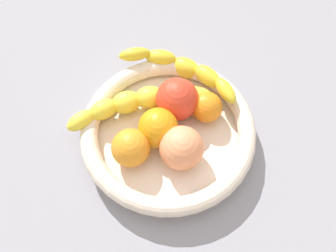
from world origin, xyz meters
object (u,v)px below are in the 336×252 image
at_px(fruit_bowl, 168,132).
at_px(orange_front, 158,128).
at_px(peach_blush, 182,148).
at_px(banana_draped_left, 183,68).
at_px(tomato_red, 177,99).
at_px(orange_mid_left, 207,107).
at_px(orange_mid_right, 131,148).
at_px(banana_draped_right, 139,102).

height_order(fruit_bowl, orange_front, orange_front).
relative_size(fruit_bowl, peach_blush, 4.13).
height_order(banana_draped_left, tomato_red, tomato_red).
height_order(fruit_bowl, tomato_red, tomato_red).
bearing_deg(orange_mid_left, orange_mid_right, -30.49).
bearing_deg(tomato_red, fruit_bowl, 9.40).
bearing_deg(orange_mid_left, orange_front, -34.70).
relative_size(orange_mid_left, peach_blush, 0.75).
xyz_separation_m(orange_mid_left, orange_mid_right, (0.13, -0.08, 0.00)).
relative_size(banana_draped_right, tomato_red, 2.73).
relative_size(fruit_bowl, banana_draped_left, 1.25).
xyz_separation_m(orange_mid_right, tomato_red, (-0.11, 0.03, 0.01)).
distance_m(banana_draped_right, peach_blush, 0.12).
bearing_deg(banana_draped_right, orange_mid_right, 21.81).
height_order(orange_mid_left, tomato_red, tomato_red).
xyz_separation_m(fruit_bowl, peach_blush, (0.03, 0.04, 0.03)).
bearing_deg(fruit_bowl, orange_front, -44.29).
distance_m(banana_draped_right, tomato_red, 0.07).
distance_m(orange_mid_left, peach_blush, 0.09).
bearing_deg(fruit_bowl, orange_mid_left, 147.41).
height_order(orange_front, orange_mid_right, orange_front).
bearing_deg(banana_draped_left, orange_mid_left, 53.32).
height_order(orange_mid_right, peach_blush, peach_blush).
distance_m(banana_draped_left, orange_front, 0.13).
height_order(orange_mid_left, orange_mid_right, orange_mid_right).
distance_m(banana_draped_left, peach_blush, 0.16).
xyz_separation_m(fruit_bowl, orange_mid_right, (0.06, -0.03, 0.02)).
height_order(banana_draped_left, orange_front, orange_front).
bearing_deg(fruit_bowl, peach_blush, 53.90).
relative_size(banana_draped_left, orange_mid_right, 3.76).
relative_size(banana_draped_left, peach_blush, 3.30).
relative_size(fruit_bowl, banana_draped_right, 1.47).
bearing_deg(peach_blush, banana_draped_right, -114.44).
bearing_deg(orange_mid_right, orange_mid_left, 149.51).
xyz_separation_m(peach_blush, tomato_red, (-0.08, -0.05, 0.00)).
xyz_separation_m(banana_draped_right, orange_front, (0.03, 0.06, 0.01)).
bearing_deg(orange_front, peach_blush, 72.29).
height_order(fruit_bowl, banana_draped_right, banana_draped_right).
bearing_deg(banana_draped_left, banana_draped_right, -20.49).
height_order(banana_draped_left, orange_mid_left, same).
bearing_deg(banana_draped_left, orange_mid_right, -1.04).
bearing_deg(peach_blush, tomato_red, -148.93).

